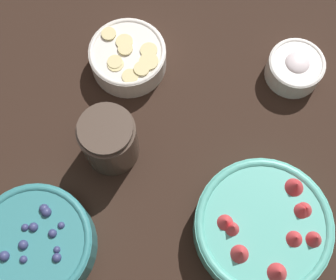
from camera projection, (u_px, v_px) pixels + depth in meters
The scene contains 6 objects.
ground_plane at pixel (171, 175), 0.78m from camera, with size 4.00×4.00×0.00m, color black.
bowl_strawberries at pixel (263, 227), 0.72m from camera, with size 0.21×0.21×0.08m.
bowl_blueberries at pixel (36, 244), 0.71m from camera, with size 0.18×0.18×0.07m.
bowl_bananas at pixel (128, 57), 0.83m from camera, with size 0.14×0.14×0.05m.
bowl_cream at pixel (295, 67), 0.82m from camera, with size 0.10×0.10×0.05m.
jar_chocolate at pixel (108, 143), 0.75m from camera, with size 0.09×0.09×0.11m.
Camera 1 is at (-0.19, -0.08, 0.76)m, focal length 50.00 mm.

